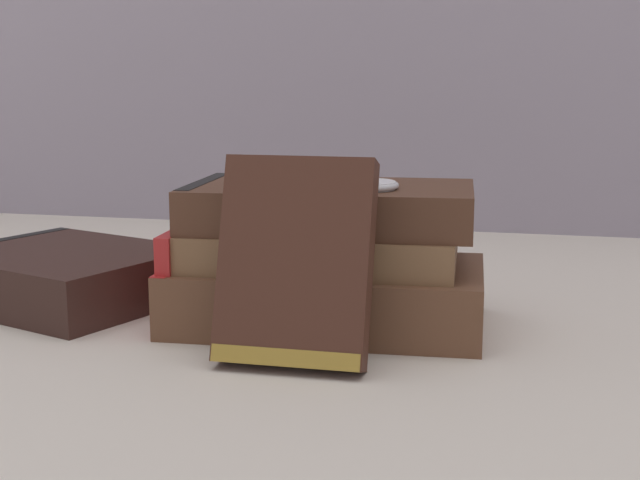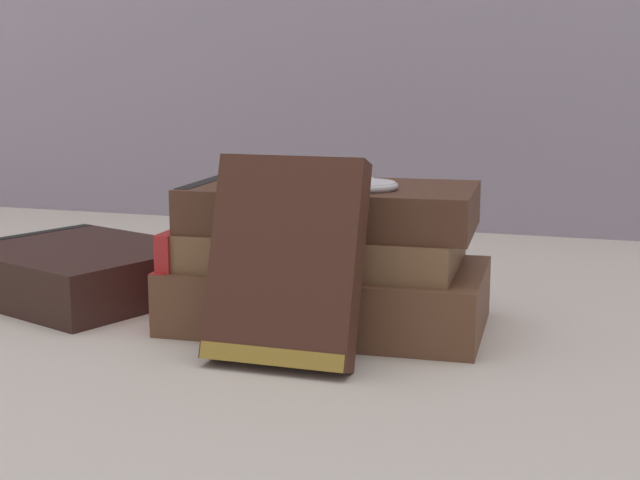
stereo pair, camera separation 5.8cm
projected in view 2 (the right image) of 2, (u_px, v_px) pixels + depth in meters
ground_plane at (312, 321)px, 0.73m from camera, size 3.00×3.00×0.00m
book_flat_bottom at (321, 295)px, 0.72m from camera, size 0.26×0.15×0.05m
book_flat_middle at (311, 246)px, 0.72m from camera, size 0.23×0.15×0.03m
book_flat_top at (327, 206)px, 0.71m from camera, size 0.23×0.14×0.04m
book_side_left at (77, 271)px, 0.81m from camera, size 0.24×0.22×0.05m
book_leaning_front at (285, 268)px, 0.62m from camera, size 0.11×0.07×0.14m
pocket_watch at (362, 185)px, 0.68m from camera, size 0.06×0.06×0.01m
reading_glasses at (335, 279)px, 0.87m from camera, size 0.11×0.07×0.00m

